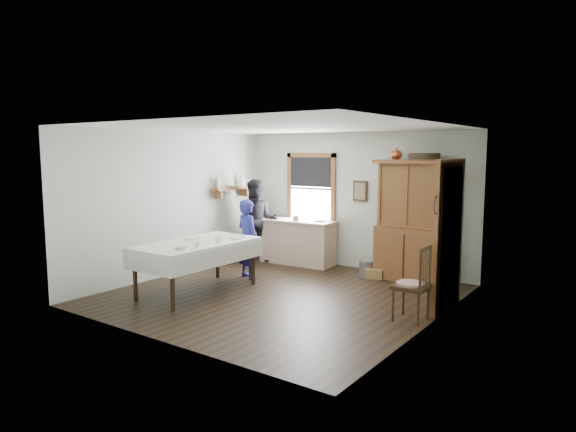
{
  "coord_description": "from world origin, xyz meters",
  "views": [
    {
      "loc": [
        4.82,
        -6.54,
        2.33
      ],
      "look_at": [
        -0.05,
        0.3,
        1.26
      ],
      "focal_mm": 32.0,
      "sensor_mm": 36.0,
      "label": 1
    }
  ],
  "objects_px": {
    "woman_blue": "(248,242)",
    "figure_dark": "(258,224)",
    "work_counter": "(298,242)",
    "spindle_chair": "(411,283)",
    "pail": "(367,269)",
    "wicker_basket": "(374,273)",
    "china_hutch": "(410,221)",
    "dining_table": "(198,267)"
  },
  "relations": [
    {
      "from": "work_counter",
      "to": "china_hutch",
      "type": "distance_m",
      "value": 2.51
    },
    {
      "from": "spindle_chair",
      "to": "pail",
      "type": "distance_m",
      "value": 2.55
    },
    {
      "from": "china_hutch",
      "to": "spindle_chair",
      "type": "bearing_deg",
      "value": -66.24
    },
    {
      "from": "work_counter",
      "to": "wicker_basket",
      "type": "distance_m",
      "value": 1.91
    },
    {
      "from": "pail",
      "to": "figure_dark",
      "type": "height_order",
      "value": "figure_dark"
    },
    {
      "from": "woman_blue",
      "to": "figure_dark",
      "type": "xyz_separation_m",
      "value": [
        -0.69,
        1.15,
        0.13
      ]
    },
    {
      "from": "pail",
      "to": "wicker_basket",
      "type": "xyz_separation_m",
      "value": [
        0.17,
        -0.04,
        -0.06
      ]
    },
    {
      "from": "china_hutch",
      "to": "pail",
      "type": "distance_m",
      "value": 1.22
    },
    {
      "from": "spindle_chair",
      "to": "wicker_basket",
      "type": "bearing_deg",
      "value": 126.71
    },
    {
      "from": "spindle_chair",
      "to": "china_hutch",
      "type": "bearing_deg",
      "value": 111.46
    },
    {
      "from": "spindle_chair",
      "to": "woman_blue",
      "type": "bearing_deg",
      "value": 169.52
    },
    {
      "from": "pail",
      "to": "figure_dark",
      "type": "xyz_separation_m",
      "value": [
        -2.43,
        -0.21,
        0.66
      ]
    },
    {
      "from": "woman_blue",
      "to": "wicker_basket",
      "type": "bearing_deg",
      "value": -127.85
    },
    {
      "from": "work_counter",
      "to": "wicker_basket",
      "type": "relative_size",
      "value": 5.16
    },
    {
      "from": "dining_table",
      "to": "woman_blue",
      "type": "distance_m",
      "value": 1.27
    },
    {
      "from": "work_counter",
      "to": "pail",
      "type": "relative_size",
      "value": 5.36
    },
    {
      "from": "china_hutch",
      "to": "pail",
      "type": "height_order",
      "value": "china_hutch"
    },
    {
      "from": "dining_table",
      "to": "spindle_chair",
      "type": "bearing_deg",
      "value": 11.48
    },
    {
      "from": "spindle_chair",
      "to": "dining_table",
      "type": "bearing_deg",
      "value": -169.81
    },
    {
      "from": "spindle_chair",
      "to": "wicker_basket",
      "type": "xyz_separation_m",
      "value": [
        -1.46,
        1.87,
        -0.44
      ]
    },
    {
      "from": "woman_blue",
      "to": "figure_dark",
      "type": "height_order",
      "value": "figure_dark"
    },
    {
      "from": "work_counter",
      "to": "china_hutch",
      "type": "relative_size",
      "value": 0.73
    },
    {
      "from": "work_counter",
      "to": "spindle_chair",
      "type": "distance_m",
      "value": 3.93
    },
    {
      "from": "pail",
      "to": "woman_blue",
      "type": "height_order",
      "value": "woman_blue"
    },
    {
      "from": "woman_blue",
      "to": "dining_table",
      "type": "bearing_deg",
      "value": 105.25
    },
    {
      "from": "figure_dark",
      "to": "china_hutch",
      "type": "bearing_deg",
      "value": -24.57
    },
    {
      "from": "dining_table",
      "to": "wicker_basket",
      "type": "bearing_deg",
      "value": 52.69
    },
    {
      "from": "china_hutch",
      "to": "woman_blue",
      "type": "relative_size",
      "value": 1.61
    },
    {
      "from": "china_hutch",
      "to": "figure_dark",
      "type": "relative_size",
      "value": 1.35
    },
    {
      "from": "china_hutch",
      "to": "wicker_basket",
      "type": "bearing_deg",
      "value": -154.88
    },
    {
      "from": "pail",
      "to": "wicker_basket",
      "type": "relative_size",
      "value": 0.96
    },
    {
      "from": "work_counter",
      "to": "figure_dark",
      "type": "bearing_deg",
      "value": -155.48
    },
    {
      "from": "pail",
      "to": "spindle_chair",
      "type": "bearing_deg",
      "value": -49.44
    },
    {
      "from": "china_hutch",
      "to": "spindle_chair",
      "type": "height_order",
      "value": "china_hutch"
    },
    {
      "from": "pail",
      "to": "figure_dark",
      "type": "distance_m",
      "value": 2.53
    },
    {
      "from": "work_counter",
      "to": "spindle_chair",
      "type": "height_order",
      "value": "spindle_chair"
    },
    {
      "from": "spindle_chair",
      "to": "wicker_basket",
      "type": "height_order",
      "value": "spindle_chair"
    },
    {
      "from": "work_counter",
      "to": "spindle_chair",
      "type": "xyz_separation_m",
      "value": [
        3.32,
        -2.09,
        0.07
      ]
    },
    {
      "from": "china_hutch",
      "to": "wicker_basket",
      "type": "height_order",
      "value": "china_hutch"
    },
    {
      "from": "spindle_chair",
      "to": "woman_blue",
      "type": "xyz_separation_m",
      "value": [
        -3.37,
        0.55,
        0.15
      ]
    },
    {
      "from": "pail",
      "to": "figure_dark",
      "type": "bearing_deg",
      "value": -174.98
    },
    {
      "from": "woman_blue",
      "to": "work_counter",
      "type": "bearing_deg",
      "value": -74.44
    }
  ]
}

